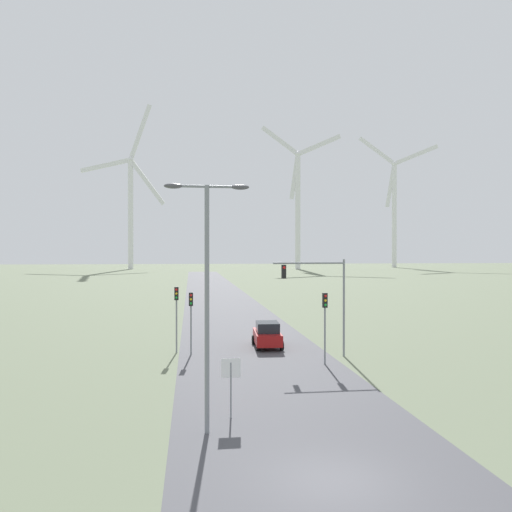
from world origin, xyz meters
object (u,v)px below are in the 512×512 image
object	(u,v)px
wind_turbine_center	(298,199)
wind_turbine_right	(394,204)
traffic_light_post_near_left	(176,305)
traffic_light_post_mid_left	(191,309)
traffic_light_mast_overhead	(320,287)
wind_turbine_left	(131,200)
car_approaching	(267,335)
traffic_light_post_near_right	(325,312)
stop_sign_near	(231,376)
streetlamp	(207,276)

from	to	relation	value
wind_turbine_center	wind_turbine_right	size ratio (longest dim) A/B	0.97
traffic_light_post_near_left	traffic_light_post_mid_left	world-z (taller)	traffic_light_post_near_left
traffic_light_mast_overhead	wind_turbine_left	distance (m)	188.44
traffic_light_post_near_left	car_approaching	distance (m)	6.95
traffic_light_post_near_right	traffic_light_post_mid_left	world-z (taller)	traffic_light_post_near_right
stop_sign_near	wind_turbine_left	xyz separation A→B (m)	(-26.76, 195.07, 27.52)
traffic_light_post_near_left	wind_turbine_center	xyz separation A→B (m)	(45.73, 171.39, 26.33)
traffic_light_post_mid_left	wind_turbine_left	xyz separation A→B (m)	(-25.14, 182.06, 26.19)
traffic_light_post_near_right	wind_turbine_left	bearing A→B (deg)	100.13
traffic_light_post_near_left	traffic_light_post_mid_left	xyz separation A→B (m)	(0.98, -0.86, -0.22)
traffic_light_post_near_left	traffic_light_mast_overhead	distance (m)	9.78
wind_turbine_left	traffic_light_post_near_right	bearing A→B (deg)	-79.87
traffic_light_post_near_right	traffic_light_post_mid_left	distance (m)	8.99
traffic_light_post_near_right	wind_turbine_left	xyz separation A→B (m)	(-33.24, 185.95, 26.06)
car_approaching	stop_sign_near	bearing A→B (deg)	-104.33
traffic_light_post_near_left	traffic_light_post_near_right	bearing A→B (deg)	-27.63
traffic_light_mast_overhead	wind_turbine_right	distance (m)	214.84
stop_sign_near	traffic_light_post_mid_left	distance (m)	13.17
traffic_light_post_near_left	traffic_light_mast_overhead	size ratio (longest dim) A/B	0.70
stop_sign_near	traffic_light_post_near_left	world-z (taller)	traffic_light_post_near_left
wind_turbine_left	traffic_light_post_mid_left	bearing A→B (deg)	-82.14
wind_turbine_center	traffic_light_post_near_right	bearing A→B (deg)	-101.75
wind_turbine_center	traffic_light_post_mid_left	bearing A→B (deg)	-104.56
streetlamp	wind_turbine_center	xyz separation A→B (m)	(44.16, 186.85, 23.67)
wind_turbine_left	wind_turbine_center	world-z (taller)	wind_turbine_left
traffic_light_mast_overhead	car_approaching	distance (m)	5.98
wind_turbine_left	wind_turbine_right	distance (m)	121.58
traffic_light_post_near_right	wind_turbine_center	size ratio (longest dim) A/B	0.07
stop_sign_near	traffic_light_mast_overhead	size ratio (longest dim) A/B	0.39
wind_turbine_left	car_approaching	bearing A→B (deg)	-80.36
stop_sign_near	traffic_light_post_near_left	xyz separation A→B (m)	(-2.59, 13.87, 1.55)
traffic_light_mast_overhead	traffic_light_post_near_left	bearing A→B (deg)	164.49
stop_sign_near	car_approaching	bearing A→B (deg)	75.67
traffic_light_post_mid_left	wind_turbine_left	size ratio (longest dim) A/B	0.06
traffic_light_post_near_right	wind_turbine_center	xyz separation A→B (m)	(36.65, 176.14, 26.42)
wind_turbine_left	traffic_light_post_near_left	bearing A→B (deg)	-82.40
traffic_light_post_mid_left	streetlamp	bearing A→B (deg)	-87.68
stop_sign_near	traffic_light_post_near_right	xyz separation A→B (m)	(6.48, 9.11, 1.46)
wind_turbine_right	stop_sign_near	bearing A→B (deg)	-114.64
traffic_light_post_near_left	wind_turbine_left	xyz separation A→B (m)	(-24.16, 181.20, 25.97)
traffic_light_post_near_right	car_approaching	world-z (taller)	traffic_light_post_near_right
traffic_light_post_near_right	traffic_light_mast_overhead	distance (m)	2.57
stop_sign_near	wind_turbine_center	bearing A→B (deg)	76.89
stop_sign_near	wind_turbine_center	distance (m)	192.25
car_approaching	wind_turbine_left	xyz separation A→B (m)	(-30.59, 180.04, 28.33)
traffic_light_post_near_right	traffic_light_post_mid_left	size ratio (longest dim) A/B	1.05
wind_turbine_center	wind_turbine_right	distance (m)	55.17
car_approaching	wind_turbine_left	distance (m)	184.81
traffic_light_mast_overhead	wind_turbine_center	distance (m)	179.50
traffic_light_post_near_right	car_approaching	bearing A→B (deg)	114.11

